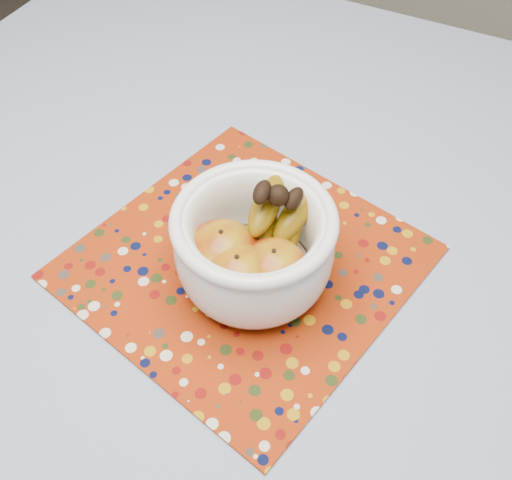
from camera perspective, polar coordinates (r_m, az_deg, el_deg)
table at (r=0.85m, az=-1.89°, el=-4.52°), size 1.20×1.20×0.75m
tablecloth at (r=0.78m, az=-2.04°, el=-1.06°), size 1.32×1.32×0.01m
placemat at (r=0.76m, az=-1.10°, el=-2.11°), size 0.45×0.45×0.00m
fruit_bowl at (r=0.69m, az=0.00°, el=-0.60°), size 0.19×0.19×0.15m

